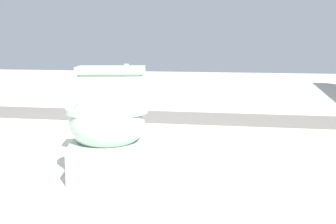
{
  "coord_description": "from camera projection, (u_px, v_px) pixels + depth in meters",
  "views": [
    {
      "loc": [
        2.42,
        0.79,
        0.65
      ],
      "look_at": [
        0.23,
        0.36,
        0.3
      ],
      "focal_mm": 50.0,
      "sensor_mm": 36.0,
      "label": 1
    }
  ],
  "objects": [
    {
      "name": "ground_plane",
      "position": [
        112.0,
        157.0,
        2.6
      ],
      "size": [
        14.0,
        14.0,
        0.0
      ],
      "primitive_type": "plane",
      "color": "#B7B2A8"
    },
    {
      "name": "gravel_strip",
      "position": [
        223.0,
        119.0,
        3.82
      ],
      "size": [
        0.56,
        8.0,
        0.01
      ],
      "primitive_type": "cube",
      "color": "#605B56",
      "rests_on": "ground"
    },
    {
      "name": "toilet",
      "position": [
        109.0,
        126.0,
        2.33
      ],
      "size": [
        0.7,
        0.51,
        0.52
      ],
      "rotation": [
        0.0,
        0.0,
        0.24
      ],
      "color": "#B2C6B7",
      "rests_on": "ground"
    }
  ]
}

